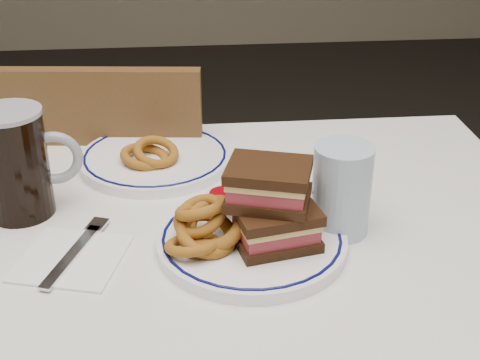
{
  "coord_description": "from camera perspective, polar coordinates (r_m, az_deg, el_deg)",
  "views": [
    {
      "loc": [
        0.09,
        -0.76,
        1.25
      ],
      "look_at": [
        0.16,
        0.04,
        0.84
      ],
      "focal_mm": 50.0,
      "sensor_mm": 36.0,
      "label": 1
    }
  ],
  "objects": [
    {
      "name": "ketchup_ramekin",
      "position": [
        0.95,
        -1.39,
        -1.79
      ],
      "size": [
        0.05,
        0.05,
        0.03
      ],
      "color": "white",
      "rests_on": "main_plate"
    },
    {
      "name": "main_plate",
      "position": [
        0.91,
        1.01,
        -5.19
      ],
      "size": [
        0.26,
        0.26,
        0.02
      ],
      "color": "white",
      "rests_on": "dining_table"
    },
    {
      "name": "napkin_fork",
      "position": [
        0.92,
        -14.08,
        -6.35
      ],
      "size": [
        0.16,
        0.18,
        0.01
      ],
      "color": "white",
      "rests_on": "dining_table"
    },
    {
      "name": "onion_rings_far",
      "position": [
        1.11,
        -7.69,
        2.17
      ],
      "size": [
        0.1,
        0.08,
        0.05
      ],
      "color": "brown",
      "rests_on": "far_plate"
    },
    {
      "name": "far_plate",
      "position": [
        1.14,
        -7.23,
        1.89
      ],
      "size": [
        0.25,
        0.25,
        0.02
      ],
      "color": "white",
      "rests_on": "dining_table"
    },
    {
      "name": "reuben_sandwich",
      "position": [
        0.87,
        2.77,
        -2.14
      ],
      "size": [
        0.13,
        0.12,
        0.11
      ],
      "color": "black",
      "rests_on": "main_plate"
    },
    {
      "name": "onion_rings_main",
      "position": [
        0.88,
        -3.02,
        -3.87
      ],
      "size": [
        0.12,
        0.11,
        0.08
      ],
      "color": "brown",
      "rests_on": "main_plate"
    },
    {
      "name": "chair_far",
      "position": [
        1.46,
        -10.75,
        -4.51
      ],
      "size": [
        0.45,
        0.45,
        0.89
      ],
      "color": "#473016",
      "rests_on": "floor"
    },
    {
      "name": "beer_mug",
      "position": [
        1.0,
        -18.48,
        1.45
      ],
      "size": [
        0.15,
        0.1,
        0.16
      ],
      "color": "black",
      "rests_on": "dining_table"
    },
    {
      "name": "dining_table",
      "position": [
        0.97,
        -9.68,
        -11.34
      ],
      "size": [
        1.27,
        0.87,
        0.75
      ],
      "color": "silver",
      "rests_on": "floor"
    },
    {
      "name": "water_glass",
      "position": [
        0.93,
        8.65,
        -0.83
      ],
      "size": [
        0.08,
        0.08,
        0.13
      ],
      "primitive_type": "cylinder",
      "color": "#A7C3D8",
      "rests_on": "dining_table"
    }
  ]
}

